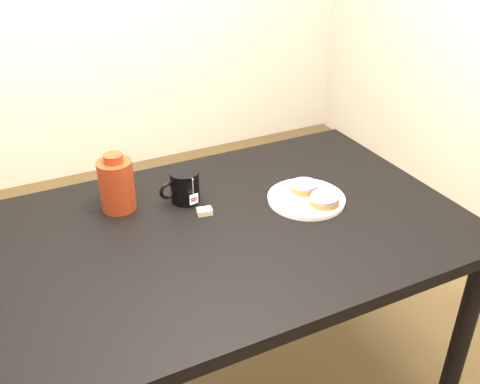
# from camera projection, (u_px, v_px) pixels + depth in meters

# --- Properties ---
(table) EXTENTS (1.40, 0.90, 0.75)m
(table) POSITION_uv_depth(u_px,v_px,m) (228.00, 248.00, 1.61)
(table) COLOR black
(table) RESTS_ON ground_plane
(plate) EXTENTS (0.24, 0.24, 0.02)m
(plate) POSITION_uv_depth(u_px,v_px,m) (306.00, 198.00, 1.69)
(plate) COLOR white
(plate) RESTS_ON table
(bagel_back) EXTENTS (0.12, 0.12, 0.03)m
(bagel_back) POSITION_uv_depth(u_px,v_px,m) (304.00, 187.00, 1.72)
(bagel_back) COLOR brown
(bagel_back) RESTS_ON plate
(bagel_front) EXTENTS (0.11, 0.11, 0.03)m
(bagel_front) POSITION_uv_depth(u_px,v_px,m) (324.00, 200.00, 1.64)
(bagel_front) COLOR brown
(bagel_front) RESTS_ON plate
(mug) EXTENTS (0.14, 0.11, 0.10)m
(mug) POSITION_uv_depth(u_px,v_px,m) (184.00, 186.00, 1.67)
(mug) COLOR black
(mug) RESTS_ON table
(teabag_pouch) EXTENTS (0.05, 0.04, 0.02)m
(teabag_pouch) POSITION_uv_depth(u_px,v_px,m) (205.00, 211.00, 1.62)
(teabag_pouch) COLOR #C6B793
(teabag_pouch) RESTS_ON table
(bagel_package) EXTENTS (0.13, 0.13, 0.18)m
(bagel_package) POSITION_uv_depth(u_px,v_px,m) (117.00, 184.00, 1.61)
(bagel_package) COLOR #641A0D
(bagel_package) RESTS_ON table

